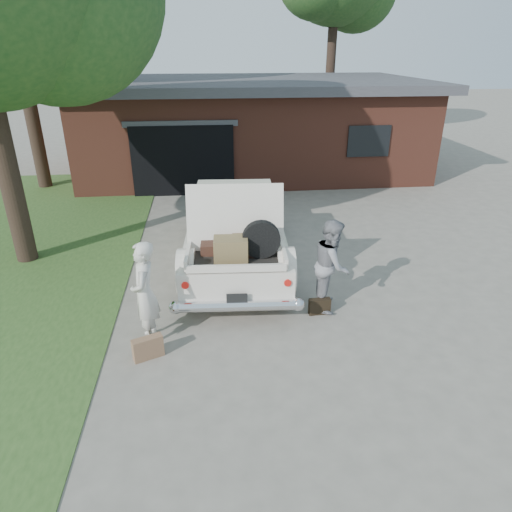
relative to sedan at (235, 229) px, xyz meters
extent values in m
plane|color=gray|center=(0.22, -2.71, -0.79)|extent=(90.00, 90.00, 0.00)
cube|color=brown|center=(1.22, 8.79, 0.71)|extent=(12.00, 7.00, 3.00)
cube|color=#4C4C51|center=(1.22, 8.79, 2.36)|extent=(12.80, 7.80, 0.30)
cube|color=black|center=(-1.28, 5.34, 0.31)|extent=(3.20, 0.30, 2.20)
cube|color=#4C4C51|center=(-1.28, 5.27, 1.46)|extent=(3.50, 0.12, 0.18)
cube|color=black|center=(4.72, 5.27, 0.81)|extent=(1.40, 0.08, 1.00)
cylinder|color=#38281E|center=(-4.69, 0.66, 1.66)|extent=(0.44, 0.44, 4.89)
cylinder|color=#38281E|center=(-6.10, 6.77, 2.17)|extent=(0.44, 0.44, 5.90)
cylinder|color=#38281E|center=(5.57, 13.83, 2.28)|extent=(0.44, 0.44, 6.14)
cube|color=silver|center=(0.00, 0.05, -0.14)|extent=(2.28, 5.30, 0.67)
cube|color=beige|center=(0.02, 0.36, 0.46)|extent=(1.83, 2.17, 0.54)
cube|color=black|center=(0.08, 1.34, 0.44)|extent=(1.61, 0.18, 0.46)
cube|color=black|center=(-0.04, -0.62, 0.44)|extent=(1.61, 0.18, 0.46)
cylinder|color=black|center=(-1.02, -1.66, -0.44)|extent=(0.27, 0.70, 0.68)
cylinder|color=black|center=(0.81, -1.77, -0.44)|extent=(0.27, 0.70, 0.68)
cylinder|color=black|center=(-0.80, 1.86, -0.44)|extent=(0.27, 0.70, 0.68)
cylinder|color=black|center=(1.02, 1.75, -0.44)|extent=(0.27, 0.70, 0.68)
cylinder|color=silver|center=(-0.16, -2.59, -0.37)|extent=(2.13, 0.31, 0.19)
cylinder|color=#A5140F|center=(-1.00, -2.47, 0.02)|extent=(0.13, 0.11, 0.12)
cylinder|color=#A5140F|center=(0.70, -2.57, 0.02)|extent=(0.13, 0.11, 0.12)
cube|color=black|center=(-0.16, -2.61, -0.21)|extent=(0.35, 0.04, 0.18)
cube|color=black|center=(-0.12, -1.92, 0.22)|extent=(1.67, 1.24, 0.04)
cube|color=silver|center=(-0.95, -1.87, 0.33)|extent=(0.13, 1.14, 0.19)
cube|color=silver|center=(0.71, -1.97, 0.33)|extent=(0.13, 1.14, 0.19)
cube|color=silver|center=(-0.15, -2.49, 0.28)|extent=(1.66, 0.16, 0.12)
cube|color=silver|center=(-0.09, -1.50, 0.82)|extent=(1.76, 0.44, 1.17)
cube|color=#46281E|center=(-0.43, -1.71, 0.34)|extent=(0.62, 0.42, 0.19)
cube|color=olive|center=(-0.21, -2.05, 0.44)|extent=(0.60, 0.41, 0.40)
cube|color=black|center=(0.06, -1.82, 0.34)|extent=(0.66, 0.45, 0.20)
cube|color=brown|center=(0.04, -1.79, 0.50)|extent=(0.43, 0.30, 0.15)
cylinder|color=black|center=(0.32, -2.00, 0.58)|extent=(0.68, 0.21, 0.67)
imported|color=beige|center=(-1.62, -2.81, 0.08)|extent=(0.42, 0.64, 1.73)
imported|color=gray|center=(1.59, -2.07, 0.06)|extent=(0.86, 0.97, 1.69)
cube|color=#8F6648|center=(-1.59, -3.30, -0.60)|extent=(0.49, 0.32, 0.36)
cube|color=black|center=(1.34, -2.33, -0.64)|extent=(0.39, 0.15, 0.30)
camera|label=1|loc=(-0.57, -9.22, 3.61)|focal=32.00mm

